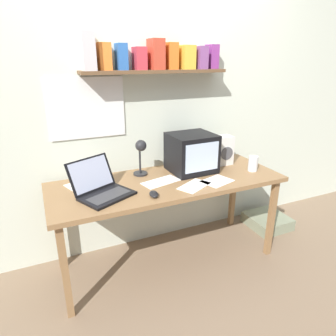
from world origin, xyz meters
name	(u,v)px	position (x,y,z in m)	size (l,w,h in m)	color
ground_plane	(168,259)	(0.00, 0.00, 0.00)	(12.00, 12.00, 0.00)	#836A53
back_wall	(147,98)	(0.00, 0.41, 1.31)	(5.60, 0.24, 2.60)	silver
corner_desk	(168,187)	(0.00, 0.00, 0.67)	(1.79, 0.67, 0.73)	olive
crt_monitor	(192,153)	(0.26, 0.11, 0.89)	(0.36, 0.34, 0.31)	black
laptop	(100,186)	(-0.53, -0.04, 0.79)	(0.45, 0.45, 0.24)	black
desk_lamp	(141,153)	(-0.16, 0.16, 0.93)	(0.11, 0.15, 0.30)	#232326
juice_glass	(253,164)	(0.73, -0.10, 0.79)	(0.08, 0.08, 0.13)	white
space_heater	(223,150)	(0.60, 0.15, 0.86)	(0.16, 0.14, 0.25)	silver
computer_mouse	(154,194)	(-0.21, -0.22, 0.75)	(0.08, 0.11, 0.03)	black
loose_paper_near_laptop	(217,181)	(0.33, -0.17, 0.74)	(0.26, 0.23, 0.00)	white
open_notebook	(194,186)	(0.13, -0.18, 0.74)	(0.29, 0.25, 0.00)	white
loose_paper_near_monitor	(84,184)	(-0.61, 0.18, 0.74)	(0.29, 0.25, 0.00)	white
printed_handout	(161,182)	(-0.06, -0.01, 0.74)	(0.32, 0.21, 0.00)	white
floor_cushion	(267,221)	(1.15, 0.09, 0.06)	(0.38, 0.38, 0.11)	gray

